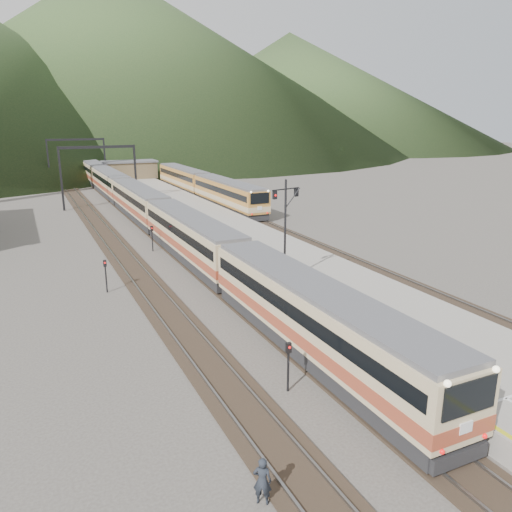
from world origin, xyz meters
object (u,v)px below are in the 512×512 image
main_train (140,203)px  signal_mast (285,220)px  worker (262,481)px  second_train (203,186)px

main_train → signal_mast: (2.82, -29.91, 3.18)m
worker → second_train: bearing=-73.1°
main_train → worker: (-6.54, -45.85, -1.12)m
second_train → signal_mast: (-8.68, -40.50, 3.19)m
main_train → second_train: bearing=42.6°
signal_mast → worker: bearing=-120.4°
second_train → signal_mast: 41.55m
main_train → worker: main_train is taller
second_train → worker: second_train is taller
second_train → worker: 59.27m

